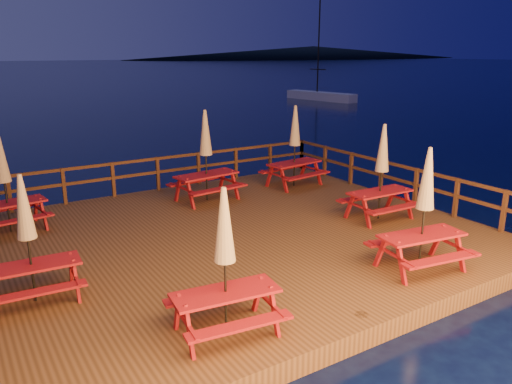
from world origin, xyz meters
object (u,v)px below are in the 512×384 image
(picnic_table_0, at_px, (206,154))
(picnic_table_2, at_px, (225,260))
(picnic_table_1, at_px, (382,171))
(sailboat, at_px, (321,96))

(picnic_table_0, height_order, picnic_table_2, picnic_table_0)
(picnic_table_1, bearing_deg, picnic_table_0, 130.54)
(sailboat, xyz_separation_m, picnic_table_2, (-28.81, -32.87, 1.28))
(picnic_table_0, relative_size, picnic_table_1, 1.07)
(picnic_table_0, bearing_deg, picnic_table_2, -121.03)
(sailboat, relative_size, picnic_table_1, 4.62)
(picnic_table_0, bearing_deg, sailboat, 38.72)
(sailboat, bearing_deg, picnic_table_2, -141.18)
(picnic_table_0, xyz_separation_m, picnic_table_1, (3.18, -4.02, -0.09))
(picnic_table_0, xyz_separation_m, picnic_table_2, (-3.09, -6.83, -0.16))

